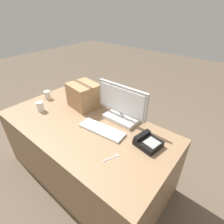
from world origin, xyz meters
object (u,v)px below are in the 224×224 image
object	(u,v)px
keyboard	(102,129)
spoon	(113,157)
paper_cup_right	(40,106)
desk_phone	(148,142)
paper_cup_left	(47,95)
monitor	(122,107)
cardboard_box	(84,95)

from	to	relation	value
keyboard	spoon	distance (m)	0.35
paper_cup_right	keyboard	bearing A→B (deg)	12.45
desk_phone	paper_cup_left	size ratio (longest dim) A/B	2.20
monitor	cardboard_box	size ratio (longest dim) A/B	1.58
monitor	spoon	bearing A→B (deg)	-60.02
monitor	paper_cup_right	size ratio (longest dim) A/B	5.14
desk_phone	paper_cup_left	world-z (taller)	paper_cup_left
desk_phone	cardboard_box	xyz separation A→B (m)	(-0.89, 0.11, 0.10)
desk_phone	spoon	size ratio (longest dim) A/B	1.58
desk_phone	paper_cup_right	xyz separation A→B (m)	(-1.19, -0.27, 0.02)
spoon	cardboard_box	size ratio (longest dim) A/B	0.40
paper_cup_left	paper_cup_right	distance (m)	0.29
paper_cup_right	cardboard_box	distance (m)	0.49
keyboard	paper_cup_left	xyz separation A→B (m)	(-0.95, 0.05, 0.04)
cardboard_box	keyboard	bearing A→B (deg)	-25.00
paper_cup_left	spoon	bearing A→B (deg)	-10.75
monitor	desk_phone	size ratio (longest dim) A/B	2.48
desk_phone	paper_cup_right	world-z (taller)	paper_cup_right
paper_cup_left	cardboard_box	xyz separation A→B (m)	(0.49, 0.17, 0.09)
keyboard	paper_cup_right	bearing A→B (deg)	-173.08
keyboard	paper_cup_right	world-z (taller)	paper_cup_right
keyboard	paper_cup_right	size ratio (longest dim) A/B	4.31
paper_cup_right	spoon	world-z (taller)	paper_cup_right
desk_phone	paper_cup_right	bearing A→B (deg)	-157.59
monitor	paper_cup_left	distance (m)	1.01
cardboard_box	paper_cup_left	bearing A→B (deg)	-160.90
spoon	desk_phone	bearing A→B (deg)	-4.72
spoon	monitor	bearing A→B (deg)	50.26
keyboard	cardboard_box	world-z (taller)	cardboard_box
paper_cup_left	monitor	bearing A→B (deg)	12.18
desk_phone	spoon	bearing A→B (deg)	-105.37
spoon	keyboard	bearing A→B (deg)	77.19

